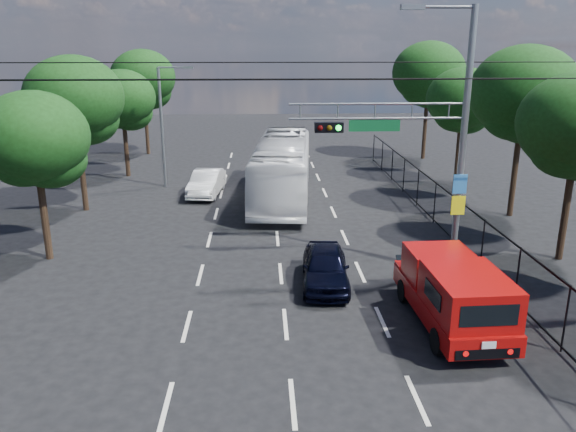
{
  "coord_description": "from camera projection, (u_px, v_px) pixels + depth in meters",
  "views": [
    {
      "loc": [
        -0.67,
        -11.48,
        8.15
      ],
      "look_at": [
        0.19,
        6.16,
        2.8
      ],
      "focal_mm": 35.0,
      "sensor_mm": 36.0,
      "label": 1
    }
  ],
  "objects": [
    {
      "name": "tree_left_c",
      "position": [
        76.0,
        105.0,
        27.63
      ],
      "size": [
        4.8,
        4.8,
        7.8
      ],
      "color": "black",
      "rests_on": "ground"
    },
    {
      "name": "utility_wires",
      "position": [
        279.0,
        74.0,
        19.72
      ],
      "size": [
        22.0,
        5.04,
        0.74
      ],
      "color": "black",
      "rests_on": "ground"
    },
    {
      "name": "white_van",
      "position": [
        207.0,
        183.0,
        31.94
      ],
      "size": [
        2.0,
        4.43,
        1.41
      ],
      "primitive_type": "imported",
      "rotation": [
        0.0,
        0.0,
        -0.12
      ],
      "color": "silver",
      "rests_on": "ground"
    },
    {
      "name": "ground",
      "position": [
        293.0,
        403.0,
        13.37
      ],
      "size": [
        120.0,
        120.0,
        0.0
      ],
      "primitive_type": "plane",
      "color": "black",
      "rests_on": "ground"
    },
    {
      "name": "lane_markings",
      "position": [
        276.0,
        225.0,
        26.75
      ],
      "size": [
        6.12,
        38.0,
        0.01
      ],
      "color": "beige",
      "rests_on": "ground"
    },
    {
      "name": "signal_mast",
      "position": [
        430.0,
        133.0,
        19.73
      ],
      "size": [
        6.43,
        0.39,
        9.5
      ],
      "color": "slate",
      "rests_on": "ground"
    },
    {
      "name": "navy_hatchback",
      "position": [
        325.0,
        267.0,
        19.83
      ],
      "size": [
        1.9,
        4.11,
        1.36
      ],
      "primitive_type": "imported",
      "rotation": [
        0.0,
        0.0,
        -0.07
      ],
      "color": "black",
      "rests_on": "ground"
    },
    {
      "name": "tree_left_e",
      "position": [
        144.0,
        82.0,
        42.89
      ],
      "size": [
        4.92,
        4.92,
        7.99
      ],
      "color": "black",
      "rests_on": "ground"
    },
    {
      "name": "red_pickup",
      "position": [
        453.0,
        292.0,
        16.78
      ],
      "size": [
        2.27,
        5.72,
        2.1
      ],
      "color": "black",
      "rests_on": "ground"
    },
    {
      "name": "white_bus",
      "position": [
        283.0,
        168.0,
        31.05
      ],
      "size": [
        3.9,
        12.25,
        3.36
      ],
      "primitive_type": "imported",
      "rotation": [
        0.0,
        0.0,
        -0.09
      ],
      "color": "white",
      "rests_on": "ground"
    },
    {
      "name": "streetlight_left",
      "position": [
        164.0,
        121.0,
        32.96
      ],
      "size": [
        2.09,
        0.22,
        7.08
      ],
      "color": "slate",
      "rests_on": "ground"
    },
    {
      "name": "tree_left_b",
      "position": [
        36.0,
        145.0,
        21.2
      ],
      "size": [
        4.08,
        4.08,
        6.63
      ],
      "color": "black",
      "rests_on": "ground"
    },
    {
      "name": "tree_right_e",
      "position": [
        429.0,
        78.0,
        40.89
      ],
      "size": [
        5.28,
        5.28,
        8.58
      ],
      "color": "black",
      "rests_on": "ground"
    },
    {
      "name": "tree_left_d",
      "position": [
        123.0,
        103.0,
        35.49
      ],
      "size": [
        4.2,
        4.2,
        6.83
      ],
      "color": "black",
      "rests_on": "ground"
    },
    {
      "name": "tree_right_d",
      "position": [
        462.0,
        104.0,
        33.54
      ],
      "size": [
        4.32,
        4.32,
        7.02
      ],
      "color": "black",
      "rests_on": "ground"
    },
    {
      "name": "tree_right_c",
      "position": [
        523.0,
        100.0,
        26.62
      ],
      "size": [
        5.1,
        5.1,
        8.29
      ],
      "color": "black",
      "rests_on": "ground"
    },
    {
      "name": "fence_right",
      "position": [
        447.0,
        213.0,
        25.06
      ],
      "size": [
        0.06,
        34.03,
        2.0
      ],
      "color": "black",
      "rests_on": "ground"
    }
  ]
}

